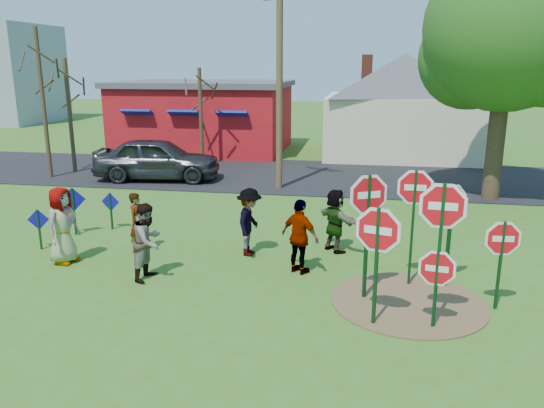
{
  "coord_description": "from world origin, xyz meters",
  "views": [
    {
      "loc": [
        3.4,
        -11.51,
        4.83
      ],
      "look_at": [
        1.29,
        0.86,
        1.51
      ],
      "focal_mm": 35.0,
      "sensor_mm": 36.0,
      "label": 1
    }
  ],
  "objects_px": {
    "stop_sign_b": "(414,198)",
    "stop_sign_c": "(442,222)",
    "utility_pole": "(279,79)",
    "stop_sign_d": "(451,211)",
    "person_a": "(62,225)",
    "person_b": "(138,222)",
    "leafy_tree": "(511,37)",
    "suv": "(157,159)",
    "stop_sign_a": "(378,240)"
  },
  "relations": [
    {
      "from": "stop_sign_b",
      "to": "stop_sign_c",
      "type": "xyz_separation_m",
      "value": [
        0.3,
        -1.97,
        0.06
      ]
    },
    {
      "from": "utility_pole",
      "to": "stop_sign_b",
      "type": "bearing_deg",
      "value": -63.96
    },
    {
      "from": "stop_sign_d",
      "to": "person_a",
      "type": "height_order",
      "value": "stop_sign_d"
    },
    {
      "from": "stop_sign_c",
      "to": "person_b",
      "type": "bearing_deg",
      "value": 162.16
    },
    {
      "from": "stop_sign_d",
      "to": "leafy_tree",
      "type": "xyz_separation_m",
      "value": [
        2.93,
        8.56,
        3.95
      ]
    },
    {
      "from": "person_b",
      "to": "utility_pole",
      "type": "height_order",
      "value": "utility_pole"
    },
    {
      "from": "person_b",
      "to": "leafy_tree",
      "type": "relative_size",
      "value": 0.18
    },
    {
      "from": "stop_sign_b",
      "to": "leafy_tree",
      "type": "distance_m",
      "value": 10.06
    },
    {
      "from": "stop_sign_d",
      "to": "person_a",
      "type": "relative_size",
      "value": 1.28
    },
    {
      "from": "stop_sign_c",
      "to": "person_a",
      "type": "height_order",
      "value": "stop_sign_c"
    },
    {
      "from": "stop_sign_c",
      "to": "stop_sign_d",
      "type": "height_order",
      "value": "stop_sign_c"
    },
    {
      "from": "person_a",
      "to": "person_b",
      "type": "xyz_separation_m",
      "value": [
        1.49,
        1.09,
        -0.17
      ]
    },
    {
      "from": "stop_sign_c",
      "to": "utility_pole",
      "type": "relative_size",
      "value": 0.36
    },
    {
      "from": "suv",
      "to": "stop_sign_d",
      "type": "bearing_deg",
      "value": -138.82
    },
    {
      "from": "stop_sign_a",
      "to": "leafy_tree",
      "type": "xyz_separation_m",
      "value": [
        4.53,
        10.63,
        4.02
      ]
    },
    {
      "from": "stop_sign_d",
      "to": "person_b",
      "type": "distance_m",
      "value": 7.83
    },
    {
      "from": "utility_pole",
      "to": "leafy_tree",
      "type": "xyz_separation_m",
      "value": [
        8.09,
        -0.35,
        1.42
      ]
    },
    {
      "from": "person_a",
      "to": "person_b",
      "type": "height_order",
      "value": "person_a"
    },
    {
      "from": "stop_sign_b",
      "to": "utility_pole",
      "type": "height_order",
      "value": "utility_pole"
    },
    {
      "from": "stop_sign_a",
      "to": "utility_pole",
      "type": "relative_size",
      "value": 0.3
    },
    {
      "from": "stop_sign_c",
      "to": "stop_sign_a",
      "type": "bearing_deg",
      "value": -170.96
    },
    {
      "from": "stop_sign_d",
      "to": "suv",
      "type": "relative_size",
      "value": 0.47
    },
    {
      "from": "stop_sign_c",
      "to": "person_a",
      "type": "distance_m",
      "value": 8.98
    },
    {
      "from": "stop_sign_c",
      "to": "leafy_tree",
      "type": "height_order",
      "value": "leafy_tree"
    },
    {
      "from": "suv",
      "to": "utility_pole",
      "type": "distance_m",
      "value": 6.36
    },
    {
      "from": "stop_sign_b",
      "to": "person_b",
      "type": "bearing_deg",
      "value": 172.25
    },
    {
      "from": "stop_sign_a",
      "to": "stop_sign_b",
      "type": "relative_size",
      "value": 0.89
    },
    {
      "from": "stop_sign_a",
      "to": "suv",
      "type": "xyz_separation_m",
      "value": [
        -8.91,
        11.67,
        -0.76
      ]
    },
    {
      "from": "stop_sign_c",
      "to": "person_a",
      "type": "bearing_deg",
      "value": 172.37
    },
    {
      "from": "stop_sign_a",
      "to": "suv",
      "type": "relative_size",
      "value": 0.47
    },
    {
      "from": "stop_sign_c",
      "to": "person_b",
      "type": "relative_size",
      "value": 1.85
    },
    {
      "from": "person_a",
      "to": "stop_sign_a",
      "type": "bearing_deg",
      "value": -94.09
    },
    {
      "from": "utility_pole",
      "to": "person_a",
      "type": "bearing_deg",
      "value": -114.25
    },
    {
      "from": "stop_sign_b",
      "to": "person_b",
      "type": "relative_size",
      "value": 1.74
    },
    {
      "from": "person_b",
      "to": "suv",
      "type": "bearing_deg",
      "value": 28.15
    },
    {
      "from": "stop_sign_a",
      "to": "stop_sign_b",
      "type": "xyz_separation_m",
      "value": [
        0.81,
        2.05,
        0.32
      ]
    },
    {
      "from": "person_a",
      "to": "stop_sign_d",
      "type": "bearing_deg",
      "value": -78.8
    },
    {
      "from": "stop_sign_b",
      "to": "utility_pole",
      "type": "bearing_deg",
      "value": 117.14
    },
    {
      "from": "stop_sign_d",
      "to": "utility_pole",
      "type": "xyz_separation_m",
      "value": [
        -5.16,
        8.91,
        2.53
      ]
    },
    {
      "from": "person_a",
      "to": "person_b",
      "type": "distance_m",
      "value": 1.85
    },
    {
      "from": "stop_sign_a",
      "to": "person_a",
      "type": "relative_size",
      "value": 1.28
    },
    {
      "from": "stop_sign_d",
      "to": "leafy_tree",
      "type": "distance_m",
      "value": 9.87
    },
    {
      "from": "stop_sign_c",
      "to": "utility_pole",
      "type": "xyz_separation_m",
      "value": [
        -4.67,
        10.91,
        2.22
      ]
    },
    {
      "from": "suv",
      "to": "utility_pole",
      "type": "height_order",
      "value": "utility_pole"
    },
    {
      "from": "stop_sign_b",
      "to": "person_b",
      "type": "xyz_separation_m",
      "value": [
        -6.91,
        1.08,
        -1.22
      ]
    },
    {
      "from": "person_b",
      "to": "stop_sign_d",
      "type": "bearing_deg",
      "value": -87.82
    },
    {
      "from": "stop_sign_d",
      "to": "stop_sign_b",
      "type": "bearing_deg",
      "value": 147.92
    },
    {
      "from": "person_b",
      "to": "leafy_tree",
      "type": "xyz_separation_m",
      "value": [
        10.63,
        7.51,
        4.91
      ]
    },
    {
      "from": "stop_sign_c",
      "to": "person_b",
      "type": "height_order",
      "value": "stop_sign_c"
    },
    {
      "from": "suv",
      "to": "utility_pole",
      "type": "relative_size",
      "value": 0.64
    }
  ]
}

